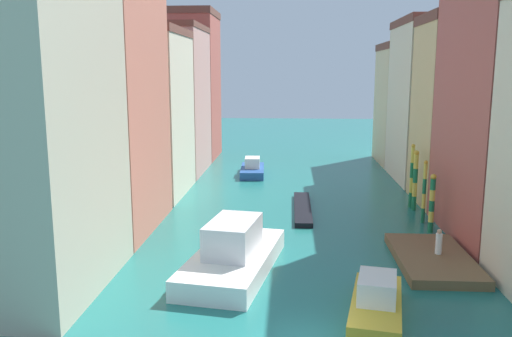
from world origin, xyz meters
name	(u,v)px	position (x,y,z in m)	size (l,w,h in m)	color
ground_plane	(297,198)	(0.00, 24.50, 0.00)	(154.00, 154.00, 0.00)	#1E6B66
building_left_0	(25,68)	(-12.84, 4.76, 10.66)	(6.48, 10.14, 21.29)	#BCB299
building_left_1	(103,79)	(-12.84, 15.00, 10.02)	(6.48, 10.36, 20.02)	#C6705B
building_left_2	(147,112)	(-12.84, 25.45, 7.07)	(6.48, 9.83, 14.11)	beige
building_left_3	(173,100)	(-12.84, 35.74, 7.61)	(6.48, 10.34, 15.21)	tan
building_left_4	(190,85)	(-12.84, 45.50, 8.86)	(6.48, 8.89, 17.70)	#B25147
building_right_1	(511,86)	(12.84, 14.47, 9.62)	(6.48, 11.31, 19.21)	#B25147
building_right_2	(461,110)	(12.84, 23.72, 7.49)	(6.48, 7.35, 14.94)	#DBB77A
building_right_3	(430,101)	(12.84, 33.18, 7.75)	(6.48, 10.74, 15.47)	beige
building_right_4	(408,104)	(12.84, 43.06, 6.85)	(6.48, 9.19, 13.66)	beige
waterfront_dock	(433,259)	(7.38, 9.40, 0.26)	(3.98, 7.67, 0.51)	brown
person_on_dock	(439,242)	(7.69, 9.53, 1.17)	(0.36, 0.36, 1.42)	white
mooring_pole_0	(432,203)	(8.73, 15.23, 2.03)	(0.38, 0.38, 3.95)	#197247
mooring_pole_1	(424,191)	(8.77, 17.53, 2.28)	(0.29, 0.29, 4.47)	#197247
mooring_pole_2	(415,180)	(8.94, 21.05, 2.39)	(0.39, 0.39, 4.66)	#197247
mooring_pole_3	(412,175)	(8.85, 21.86, 2.56)	(0.31, 0.31, 5.02)	#197247
vaporetto_white	(233,254)	(-3.57, 7.50, 0.95)	(5.31, 9.74, 2.80)	white
gondola_black	(303,208)	(0.39, 20.30, 0.18)	(1.28, 9.44, 0.36)	black
motorboat_0	(252,169)	(-4.48, 34.37, 0.60)	(2.63, 6.42, 1.82)	#234C93
motorboat_1	(376,303)	(3.20, 2.53, 0.67)	(3.17, 6.13, 1.87)	gold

